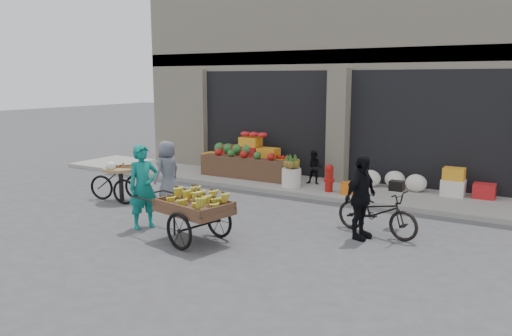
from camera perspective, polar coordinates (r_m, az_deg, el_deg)
The scene contains 15 objects.
ground at distance 10.11m, azimuth -1.36°, elevation -7.00°, with size 80.00×80.00×0.00m, color #424244.
sidewalk at distance 13.63m, azimuth 7.83°, elevation -2.32°, with size 18.00×2.20×0.12m, color gray.
building at distance 17.01m, azimuth 13.38°, elevation 11.20°, with size 14.00×6.45×7.00m.
fruit_display at distance 14.87m, azimuth -0.53°, elevation 1.22°, with size 3.10×1.12×1.24m.
pineapple_bin at distance 13.42m, azimuth 4.08°, elevation -1.08°, with size 0.52×0.52×0.50m, color silver.
fire_hydrant at distance 12.91m, azimuth 8.35°, elevation -1.02°, with size 0.22×0.22×0.71m.
orange_bucket at distance 12.73m, azimuth 10.32°, elevation -2.30°, with size 0.32×0.32×0.30m, color orange.
right_bay_goods at distance 13.37m, azimuth 19.25°, elevation -1.51°, with size 3.35×0.60×0.70m.
seated_person at distance 13.75m, azimuth 6.70°, elevation 0.05°, with size 0.45×0.35×0.93m, color black.
banana_cart at distance 9.27m, azimuth -7.31°, elevation -4.18°, with size 2.43×1.36×0.96m.
vendor_woman at distance 10.24m, azimuth -12.75°, elevation -2.11°, with size 0.62×0.41×1.70m, color #0F736A.
tricycle_cart at distance 12.70m, azimuth -15.22°, elevation -1.17°, with size 1.46×1.03×0.95m.
vendor_grey at distance 12.44m, azimuth -10.08°, elevation -0.33°, with size 0.73×0.48×1.50m, color slate.
bicycle at distance 9.93m, azimuth 13.65°, elevation -4.91°, with size 0.60×1.72×0.90m, color black.
cyclist at distance 9.53m, azimuth 11.88°, elevation -3.27°, with size 0.94×0.39×1.61m, color black.
Camera 1 is at (5.13, -8.18, 2.98)m, focal length 35.00 mm.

